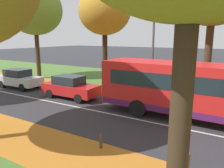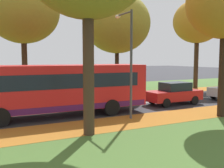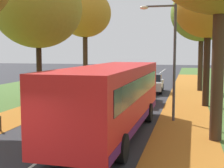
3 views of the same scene
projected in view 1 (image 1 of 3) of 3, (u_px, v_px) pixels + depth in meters
name	position (u px, v px, depth m)	size (l,w,h in m)	color
leaf_litter_left	(10.00, 134.00, 9.97)	(2.80, 60.00, 0.00)	#B26B23
grass_verge_right	(87.00, 76.00, 24.57)	(12.00, 90.00, 0.01)	#476B2D
leaf_litter_right	(112.00, 91.00, 17.71)	(2.80, 60.00, 0.00)	#B26B23
road_centre_line	(15.00, 94.00, 16.83)	(0.12, 80.00, 0.01)	silver
tree_right_mid	(105.00, 12.00, 18.14)	(4.37, 4.37, 8.40)	black
tree_right_far	(35.00, 10.00, 22.07)	(5.56, 5.56, 9.51)	#382619
bollard_fourth	(188.00, 164.00, 7.01)	(0.12, 0.12, 0.69)	#4C3823
bollard_fifth	(101.00, 141.00, 8.62)	(0.12, 0.12, 0.62)	#4C3823
streetlamp_right	(151.00, 46.00, 14.38)	(1.89, 0.28, 6.00)	#47474C
bus	(199.00, 89.00, 11.30)	(2.79, 10.44, 2.98)	red
car_red_lead	(70.00, 87.00, 15.69)	(1.82, 4.22, 1.62)	#B21919
car_silver_following	(19.00, 79.00, 18.87)	(1.90, 4.26, 1.62)	#B7BABF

